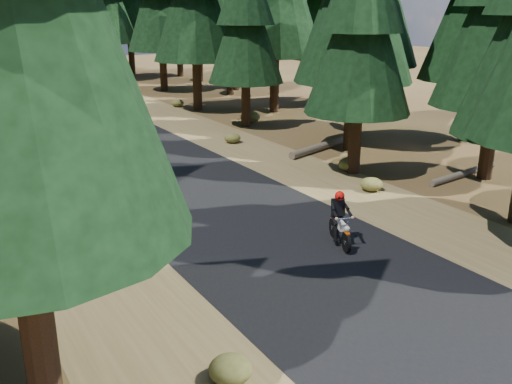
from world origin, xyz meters
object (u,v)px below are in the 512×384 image
Objects in this scene: log_near at (325,145)px; rider_follow at (130,182)px; rider_lead at (340,227)px; log_far at (464,173)px.

log_near is 9.70m from rider_follow.
rider_follow is at bearing -42.92° from rider_lead.
log_near is 1.23× the size of log_far.
rider_follow reaches higher than log_far.
rider_follow is (-3.37, 6.64, 0.01)m from rider_lead.
log_near is 6.27m from log_far.
rider_lead reaches higher than log_near.
rider_lead reaches higher than log_far.
log_far is at bearing -92.66° from log_near.
log_far is (1.75, -6.02, -0.04)m from log_near.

